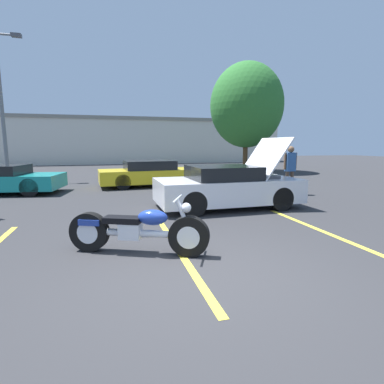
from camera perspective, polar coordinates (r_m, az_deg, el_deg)
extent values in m
plane|color=#2D2D30|center=(4.34, 1.45, -15.82)|extent=(80.00, 80.00, 0.00)
cube|color=yellow|center=(5.41, -2.81, -10.61)|extent=(0.12, 4.57, 0.01)
cube|color=yellow|center=(6.82, 24.76, -7.29)|extent=(0.12, 4.57, 0.01)
cube|color=beige|center=(30.69, -13.25, 9.49)|extent=(32.00, 4.00, 4.40)
cube|color=gray|center=(30.78, -13.39, 13.30)|extent=(32.00, 4.20, 0.30)
cylinder|color=slate|center=(17.46, -32.49, 13.24)|extent=(0.18, 0.18, 7.05)
cylinder|color=slate|center=(17.99, -31.99, 24.11)|extent=(0.90, 0.10, 0.10)
cube|color=#4C4C51|center=(17.88, -30.47, 24.33)|extent=(0.44, 0.28, 0.16)
cylinder|color=brown|center=(20.83, 10.10, 7.05)|extent=(0.32, 0.32, 2.32)
ellipsoid|color=#2D702D|center=(20.98, 10.35, 15.93)|extent=(4.82, 4.82, 5.55)
cylinder|color=black|center=(4.94, -0.57, -8.44)|extent=(0.68, 0.42, 0.68)
cylinder|color=black|center=(5.47, -18.95, -7.20)|extent=(0.68, 0.42, 0.68)
cylinder|color=silver|center=(4.94, -0.57, -8.44)|extent=(0.41, 0.30, 0.37)
cylinder|color=silver|center=(5.47, -18.95, -7.20)|extent=(0.41, 0.30, 0.37)
cylinder|color=silver|center=(5.14, -10.25, -7.71)|extent=(1.40, 0.70, 0.12)
cube|color=silver|center=(5.17, -11.64, -7.19)|extent=(0.43, 0.36, 0.28)
ellipsoid|color=navy|center=(4.99, -7.50, -4.81)|extent=(0.57, 0.46, 0.26)
cube|color=black|center=(5.17, -13.06, -5.17)|extent=(0.68, 0.49, 0.10)
cube|color=navy|center=(5.41, -18.64, -5.34)|extent=(0.43, 0.35, 0.10)
cylinder|color=silver|center=(4.87, -1.59, -4.76)|extent=(0.31, 0.19, 0.63)
cylinder|color=silver|center=(4.83, -2.82, -1.33)|extent=(0.31, 0.66, 0.04)
sphere|color=silver|center=(4.83, -1.09, -3.01)|extent=(0.16, 0.16, 0.16)
cylinder|color=silver|center=(5.39, -13.83, -7.71)|extent=(1.07, 0.53, 0.09)
cube|color=silver|center=(8.78, 6.74, 0.39)|extent=(4.12, 1.97, 0.66)
cube|color=black|center=(8.66, 5.81, 3.74)|extent=(1.87, 1.74, 0.38)
cylinder|color=black|center=(8.67, 16.64, -1.26)|extent=(0.67, 0.23, 0.66)
cylinder|color=black|center=(10.10, 11.50, 0.35)|extent=(0.67, 0.23, 0.66)
cylinder|color=black|center=(7.61, 0.37, -2.27)|extent=(0.67, 0.23, 0.66)
cylinder|color=black|center=(9.20, -2.62, -0.31)|extent=(0.67, 0.23, 0.66)
cube|color=silver|center=(9.21, 13.59, 6.33)|extent=(0.89, 1.76, 1.20)
cube|color=#4C4C51|center=(9.24, 13.22, 2.46)|extent=(0.62, 1.05, 0.28)
cube|color=yellow|center=(13.50, -7.28, 3.14)|extent=(4.84, 2.17, 0.56)
cube|color=black|center=(13.42, -8.11, 5.13)|extent=(2.24, 1.79, 0.39)
cylinder|color=black|center=(13.15, -0.28, 2.45)|extent=(0.65, 0.27, 0.63)
cylinder|color=black|center=(14.65, -2.34, 3.12)|extent=(0.65, 0.27, 0.63)
cylinder|color=black|center=(12.49, -13.03, 1.87)|extent=(0.65, 0.27, 0.63)
cylinder|color=black|center=(14.06, -13.79, 2.62)|extent=(0.65, 0.27, 0.63)
cube|color=teal|center=(13.21, -32.23, 1.66)|extent=(4.30, 2.47, 0.54)
cylinder|color=black|center=(11.97, -28.49, 0.75)|extent=(0.68, 0.32, 0.66)
cylinder|color=black|center=(13.47, -25.88, 1.74)|extent=(0.68, 0.32, 0.66)
cylinder|color=brown|center=(11.51, 17.62, 1.65)|extent=(0.12, 0.12, 0.86)
cylinder|color=brown|center=(11.62, 18.45, 1.67)|extent=(0.12, 0.12, 0.86)
cube|color=#335B93|center=(11.50, 18.22, 5.46)|extent=(0.36, 0.20, 0.68)
cylinder|color=brown|center=(11.38, 17.30, 5.64)|extent=(0.08, 0.08, 0.61)
cylinder|color=brown|center=(11.62, 19.14, 5.61)|extent=(0.08, 0.08, 0.61)
sphere|color=brown|center=(11.48, 18.33, 7.73)|extent=(0.23, 0.23, 0.23)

